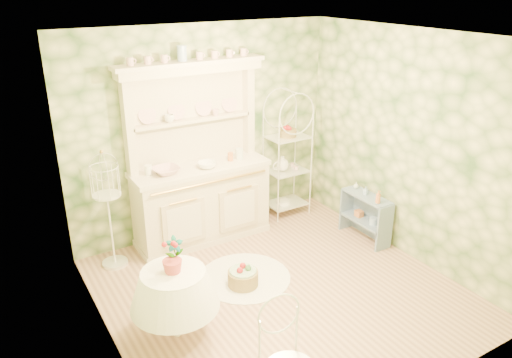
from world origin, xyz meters
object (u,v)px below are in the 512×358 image
floor_basket (243,276)px  kitchen_dresser (200,156)px  round_table (175,304)px  birdcage_stand (109,210)px  bakers_rack (287,154)px  side_shelf (365,216)px

floor_basket → kitchen_dresser: bearing=85.6°
round_table → birdcage_stand: 1.62m
kitchen_dresser → round_table: 2.09m
birdcage_stand → bakers_rack: bearing=2.8°
bakers_rack → birdcage_stand: (-2.56, -0.12, -0.18)m
round_table → side_shelf: bearing=10.5°
side_shelf → birdcage_stand: (-3.00, 1.04, 0.40)m
round_table → birdcage_stand: birdcage_stand is taller
round_table → floor_basket: bearing=22.7°
birdcage_stand → floor_basket: 1.71m
kitchen_dresser → round_table: kitchen_dresser is taller
round_table → birdcage_stand: bearing=95.2°
side_shelf → round_table: (-2.86, -0.53, 0.04)m
birdcage_stand → floor_basket: bearing=-46.9°
side_shelf → bakers_rack: bearing=108.5°
side_shelf → floor_basket: side_shelf is taller
side_shelf → birdcage_stand: bearing=158.5°
bakers_rack → birdcage_stand: bearing=-177.8°
birdcage_stand → side_shelf: bearing=-19.2°
side_shelf → floor_basket: bearing=-178.5°
bakers_rack → birdcage_stand: 2.57m
bakers_rack → side_shelf: (0.44, -1.17, -0.58)m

